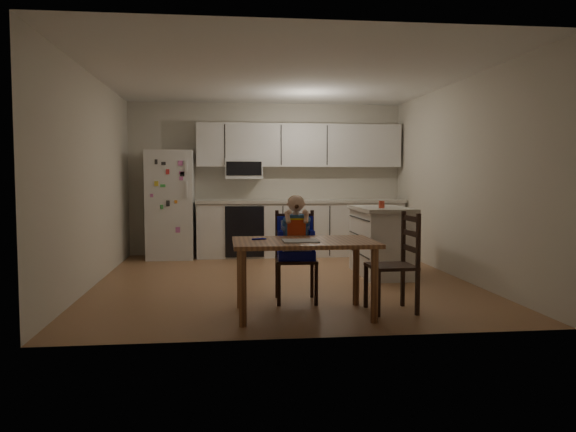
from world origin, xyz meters
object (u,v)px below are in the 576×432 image
(refrigerator, at_px, (171,205))
(chair_side, at_px, (401,256))
(dining_table, at_px, (304,250))
(chair_booster, at_px, (296,237))
(red_cup, at_px, (382,204))
(kitchen_island, at_px, (381,241))

(refrigerator, bearing_deg, chair_side, -56.81)
(dining_table, distance_m, chair_side, 0.95)
(dining_table, bearing_deg, chair_booster, 89.81)
(red_cup, xyz_separation_m, chair_booster, (-1.25, -1.16, -0.28))
(refrigerator, height_order, kitchen_island, refrigerator)
(kitchen_island, bearing_deg, chair_booster, -132.97)
(chair_side, bearing_deg, kitchen_island, 166.86)
(dining_table, bearing_deg, chair_side, 3.29)
(red_cup, distance_m, chair_side, 1.80)
(chair_booster, bearing_deg, dining_table, -87.63)
(dining_table, distance_m, chair_booster, 0.62)
(red_cup, relative_size, chair_side, 0.10)
(chair_side, bearing_deg, dining_table, -89.34)
(refrigerator, distance_m, chair_side, 4.60)
(dining_table, height_order, chair_booster, chair_booster)
(refrigerator, height_order, chair_side, refrigerator)
(refrigerator, height_order, chair_booster, refrigerator)
(chair_booster, xyz_separation_m, chair_side, (0.94, -0.56, -0.13))
(refrigerator, xyz_separation_m, dining_table, (1.57, -3.90, -0.24))
(chair_booster, distance_m, chair_side, 1.10)
(refrigerator, relative_size, kitchen_island, 1.40)
(dining_table, bearing_deg, red_cup, 54.97)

